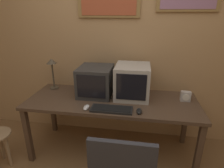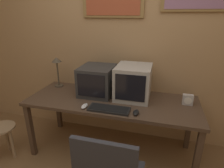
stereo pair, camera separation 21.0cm
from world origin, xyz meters
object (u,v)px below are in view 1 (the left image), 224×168
at_px(mouse_near_keyboard, 139,111).
at_px(mouse_far_corner, 86,107).
at_px(monitor_left, 96,81).
at_px(desk_clock, 186,96).
at_px(desk_lamp, 52,67).
at_px(monitor_right, 132,81).
at_px(keyboard_main, 112,109).

distance_m(mouse_near_keyboard, mouse_far_corner, 0.55).
height_order(monitor_left, desk_clock, monitor_left).
bearing_deg(monitor_left, desk_lamp, 170.38).
height_order(monitor_right, keyboard_main, monitor_right).
bearing_deg(mouse_far_corner, keyboard_main, 2.82).
height_order(monitor_left, keyboard_main, monitor_left).
height_order(mouse_far_corner, desk_clock, desk_clock).
distance_m(mouse_near_keyboard, desk_clock, 0.62).
relative_size(monitor_left, desk_clock, 3.77).
height_order(keyboard_main, mouse_near_keyboard, mouse_near_keyboard).
relative_size(monitor_left, desk_lamp, 1.08).
bearing_deg(desk_lamp, keyboard_main, -29.34).
relative_size(desk_clock, desk_lamp, 0.29).
distance_m(keyboard_main, desk_lamp, 1.01).
xyz_separation_m(mouse_near_keyboard, mouse_far_corner, (-0.55, -0.00, -0.00)).
height_order(monitor_left, desk_lamp, desk_lamp).
xyz_separation_m(monitor_right, mouse_far_corner, (-0.45, -0.39, -0.18)).
relative_size(monitor_right, keyboard_main, 1.02).
distance_m(keyboard_main, desk_clock, 0.86).
bearing_deg(mouse_far_corner, mouse_near_keyboard, 0.49).
bearing_deg(monitor_right, mouse_far_corner, -138.67).
distance_m(monitor_left, desk_clock, 1.05).
relative_size(keyboard_main, mouse_far_corner, 3.64).
bearing_deg(monitor_left, monitor_right, 0.69).
relative_size(mouse_near_keyboard, desk_clock, 1.00).
height_order(keyboard_main, mouse_far_corner, mouse_far_corner).
xyz_separation_m(monitor_left, desk_clock, (1.05, -0.03, -0.12)).
distance_m(monitor_right, mouse_far_corner, 0.62).
bearing_deg(desk_lamp, mouse_far_corner, -40.03).
height_order(desk_clock, desk_lamp, desk_lamp).
xyz_separation_m(monitor_left, mouse_near_keyboard, (0.54, -0.39, -0.15)).
distance_m(keyboard_main, mouse_far_corner, 0.27).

